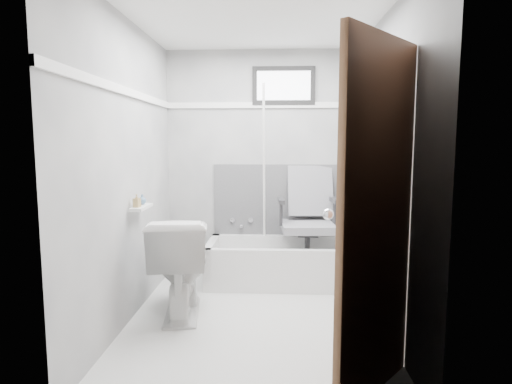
# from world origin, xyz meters

# --- Properties ---
(floor) EXTENTS (2.60, 2.60, 0.00)m
(floor) POSITION_xyz_m (0.00, 0.00, 0.00)
(floor) COLOR silver
(floor) RESTS_ON ground
(ceiling) EXTENTS (2.60, 2.60, 0.00)m
(ceiling) POSITION_xyz_m (0.00, 0.00, 2.40)
(ceiling) COLOR silver
(ceiling) RESTS_ON floor
(wall_back) EXTENTS (2.00, 0.02, 2.40)m
(wall_back) POSITION_xyz_m (0.00, 1.30, 1.20)
(wall_back) COLOR slate
(wall_back) RESTS_ON floor
(wall_front) EXTENTS (2.00, 0.02, 2.40)m
(wall_front) POSITION_xyz_m (0.00, -1.30, 1.20)
(wall_front) COLOR slate
(wall_front) RESTS_ON floor
(wall_left) EXTENTS (0.02, 2.60, 2.40)m
(wall_left) POSITION_xyz_m (-1.00, 0.00, 1.20)
(wall_left) COLOR slate
(wall_left) RESTS_ON floor
(wall_right) EXTENTS (0.02, 2.60, 2.40)m
(wall_right) POSITION_xyz_m (1.00, 0.00, 1.20)
(wall_right) COLOR slate
(wall_right) RESTS_ON floor
(bathtub) EXTENTS (1.50, 0.70, 0.42)m
(bathtub) POSITION_xyz_m (0.23, 0.93, 0.21)
(bathtub) COLOR silver
(bathtub) RESTS_ON floor
(office_chair) EXTENTS (0.65, 0.65, 1.07)m
(office_chair) POSITION_xyz_m (0.50, 0.97, 0.65)
(office_chair) COLOR slate
(office_chair) RESTS_ON bathtub
(toilet) EXTENTS (0.58, 0.89, 0.82)m
(toilet) POSITION_xyz_m (-0.62, 0.10, 0.41)
(toilet) COLOR white
(toilet) RESTS_ON floor
(door) EXTENTS (0.78, 0.78, 2.00)m
(door) POSITION_xyz_m (0.98, -1.28, 1.00)
(door) COLOR brown
(door) RESTS_ON floor
(window) EXTENTS (0.66, 0.04, 0.40)m
(window) POSITION_xyz_m (0.25, 1.29, 2.02)
(window) COLOR black
(window) RESTS_ON wall_back
(backerboard) EXTENTS (1.50, 0.02, 0.78)m
(backerboard) POSITION_xyz_m (0.25, 1.29, 0.80)
(backerboard) COLOR #4C4C4F
(backerboard) RESTS_ON wall_back
(trim_back) EXTENTS (2.00, 0.02, 0.06)m
(trim_back) POSITION_xyz_m (0.00, 1.29, 1.82)
(trim_back) COLOR white
(trim_back) RESTS_ON wall_back
(trim_left) EXTENTS (0.02, 2.60, 0.06)m
(trim_left) POSITION_xyz_m (-0.99, 0.00, 1.82)
(trim_left) COLOR white
(trim_left) RESTS_ON wall_left
(pole) EXTENTS (0.02, 0.54, 1.89)m
(pole) POSITION_xyz_m (0.05, 1.06, 1.05)
(pole) COLOR white
(pole) RESTS_ON bathtub
(shelf) EXTENTS (0.10, 0.32, 0.02)m
(shelf) POSITION_xyz_m (-0.93, 0.09, 0.90)
(shelf) COLOR silver
(shelf) RESTS_ON wall_left
(soap_bottle_a) EXTENTS (0.06, 0.06, 0.11)m
(soap_bottle_a) POSITION_xyz_m (-0.94, 0.01, 0.97)
(soap_bottle_a) COLOR #A18650
(soap_bottle_a) RESTS_ON shelf
(soap_bottle_b) EXTENTS (0.08, 0.08, 0.08)m
(soap_bottle_b) POSITION_xyz_m (-0.94, 0.15, 0.96)
(soap_bottle_b) COLOR slate
(soap_bottle_b) RESTS_ON shelf
(faucet) EXTENTS (0.26, 0.10, 0.16)m
(faucet) POSITION_xyz_m (-0.20, 1.27, 0.55)
(faucet) COLOR silver
(faucet) RESTS_ON wall_back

